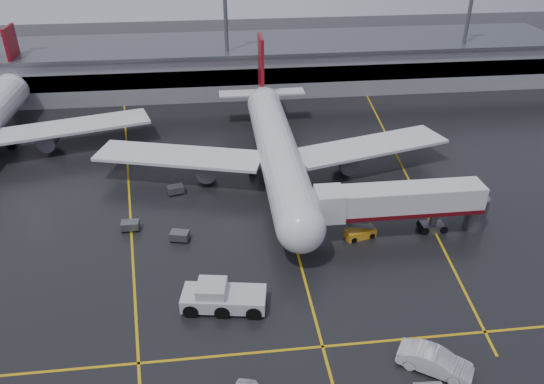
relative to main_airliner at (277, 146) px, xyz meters
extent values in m
plane|color=black|center=(0.00, -9.70, -4.21)|extent=(220.00, 220.00, 0.00)
cube|color=gold|center=(0.00, -9.70, -4.20)|extent=(0.25, 90.00, 0.02)
cube|color=gold|center=(0.00, -31.70, -4.20)|extent=(60.00, 0.25, 0.02)
cube|color=gold|center=(-20.00, 0.30, -4.20)|extent=(9.99, 69.35, 0.02)
cube|color=gold|center=(18.00, 0.30, -4.20)|extent=(7.57, 69.64, 0.02)
cube|color=gray|center=(0.00, 38.30, -0.21)|extent=(120.00, 18.00, 8.00)
cube|color=black|center=(0.00, 29.50, 0.29)|extent=(120.00, 0.40, 3.00)
cube|color=#595B60|center=(0.00, 38.30, 4.09)|extent=(122.00, 19.00, 0.60)
cylinder|color=#595B60|center=(-5.00, 32.30, 8.29)|extent=(0.70, 0.70, 25.00)
cylinder|color=#595B60|center=(40.00, 32.30, 8.29)|extent=(0.70, 0.70, 25.00)
cylinder|color=silver|center=(0.00, -1.70, -0.01)|extent=(5.20, 36.00, 5.20)
sphere|color=silver|center=(0.00, -19.70, -0.01)|extent=(5.20, 5.20, 5.20)
cone|color=silver|center=(0.00, 19.30, 0.59)|extent=(4.94, 8.00, 4.94)
cube|color=maroon|center=(0.00, 20.30, 5.49)|extent=(0.50, 5.50, 8.50)
cube|color=silver|center=(0.00, 19.30, 0.79)|extent=(14.00, 3.00, 0.25)
cube|color=silver|center=(-13.00, 0.30, -0.81)|extent=(22.80, 11.83, 0.40)
cube|color=silver|center=(13.00, 0.30, -0.81)|extent=(22.80, 11.83, 0.40)
cylinder|color=#595B60|center=(-9.50, -0.70, -2.21)|extent=(2.60, 4.50, 2.60)
cylinder|color=#595B60|center=(9.50, -0.70, -2.21)|extent=(2.60, 4.50, 2.60)
cylinder|color=#595B60|center=(0.00, -16.70, -3.21)|extent=(0.56, 0.56, 2.00)
cylinder|color=#595B60|center=(-3.20, 1.30, -3.21)|extent=(0.56, 0.56, 2.00)
cylinder|color=#595B60|center=(3.20, 1.30, -3.21)|extent=(0.56, 0.56, 2.00)
cylinder|color=black|center=(0.00, -16.70, -3.76)|extent=(0.40, 1.10, 1.10)
cylinder|color=black|center=(-3.20, 1.30, -3.66)|extent=(1.00, 1.40, 1.40)
cylinder|color=black|center=(3.20, 1.30, -3.66)|extent=(1.00, 1.40, 1.40)
cone|color=silver|center=(-42.00, 31.30, 0.59)|extent=(4.94, 8.00, 4.94)
cube|color=maroon|center=(-42.00, 32.30, 5.49)|extent=(0.50, 5.50, 8.50)
cube|color=silver|center=(-42.00, 31.30, 0.79)|extent=(14.00, 3.00, 0.25)
cube|color=silver|center=(-29.00, 12.30, -0.81)|extent=(22.80, 11.83, 0.40)
cylinder|color=#595B60|center=(-32.50, 11.30, -2.21)|extent=(2.60, 4.50, 2.60)
cylinder|color=#595B60|center=(-38.80, 13.30, -3.21)|extent=(0.56, 0.56, 2.00)
cylinder|color=black|center=(-38.80, 13.30, -3.66)|extent=(1.00, 1.40, 1.40)
cube|color=silver|center=(12.00, -15.70, 0.19)|extent=(18.00, 3.20, 3.00)
cube|color=#53090F|center=(12.00, -15.70, -1.11)|extent=(18.00, 3.30, 0.50)
cube|color=silver|center=(3.80, -15.70, 0.19)|extent=(3.00, 3.40, 3.30)
cylinder|color=#595B60|center=(16.00, -15.70, -2.71)|extent=(0.80, 0.80, 3.00)
cube|color=#595B60|center=(16.00, -15.70, -3.76)|extent=(2.60, 1.60, 0.90)
cylinder|color=#595B60|center=(21.00, -15.70, -2.21)|extent=(2.40, 2.40, 4.00)
cylinder|color=black|center=(14.90, -15.70, -3.76)|extent=(0.90, 1.80, 0.90)
cylinder|color=black|center=(17.10, -15.70, -3.76)|extent=(0.90, 1.80, 0.90)
cube|color=#BDBDBF|center=(-8.16, -25.71, -3.21)|extent=(8.16, 4.34, 1.33)
cube|color=#BDBDBF|center=(-9.26, -25.53, -2.10)|extent=(3.06, 3.06, 1.11)
cube|color=black|center=(-9.26, -25.53, -2.10)|extent=(2.76, 2.76, 1.00)
cylinder|color=black|center=(-11.00, -25.24, -3.60)|extent=(1.97, 3.52, 1.44)
cylinder|color=black|center=(-8.16, -25.71, -3.60)|extent=(1.97, 3.52, 1.44)
cylinder|color=black|center=(-5.32, -26.19, -3.60)|extent=(1.97, 3.52, 1.44)
cube|color=orange|center=(7.47, -16.09, -3.69)|extent=(3.65, 2.19, 1.04)
cube|color=#595B60|center=(7.47, -16.09, -2.69)|extent=(3.40, 1.61, 1.19)
cylinder|color=black|center=(6.36, -16.36, -3.92)|extent=(1.03, 1.72, 0.66)
cylinder|color=black|center=(8.57, -15.81, -3.92)|extent=(1.03, 1.72, 0.66)
imported|color=silver|center=(8.47, -35.23, -3.23)|extent=(6.11, 5.03, 1.96)
cube|color=#595B60|center=(-12.65, -14.31, -3.56)|extent=(2.26, 1.76, 0.90)
cylinder|color=black|center=(-13.55, -14.59, -4.03)|extent=(0.40, 0.20, 0.40)
cylinder|color=black|center=(-12.00, -15.00, -4.03)|extent=(0.40, 0.20, 0.40)
cylinder|color=black|center=(-13.30, -13.63, -4.03)|extent=(0.40, 0.20, 0.40)
cylinder|color=black|center=(-11.75, -14.03, -4.03)|extent=(0.40, 0.20, 0.40)
cube|color=#595B60|center=(-18.35, -11.56, -3.56)|extent=(2.01, 1.32, 0.90)
cylinder|color=black|center=(-19.16, -12.05, -4.03)|extent=(0.40, 0.20, 0.40)
cylinder|color=black|center=(-17.56, -12.06, -4.03)|extent=(0.40, 0.20, 0.40)
cylinder|color=black|center=(-19.15, -11.05, -4.03)|extent=(0.40, 0.20, 0.40)
cylinder|color=black|center=(-17.55, -11.06, -4.03)|extent=(0.40, 0.20, 0.40)
cube|color=#595B60|center=(-13.51, -3.76, -3.56)|extent=(2.26, 1.76, 0.90)
cylinder|color=black|center=(-14.16, -4.44, -4.03)|extent=(0.40, 0.20, 0.40)
cylinder|color=black|center=(-12.61, -4.04, -4.03)|extent=(0.40, 0.20, 0.40)
cylinder|color=black|center=(-14.41, -3.47, -4.03)|extent=(0.40, 0.20, 0.40)
cylinder|color=black|center=(-12.87, -3.07, -4.03)|extent=(0.40, 0.20, 0.40)
camera|label=1|loc=(-8.13, -63.29, 29.77)|focal=34.69mm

